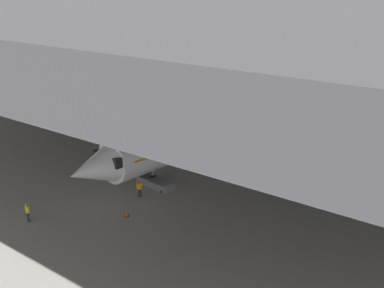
{
  "coord_description": "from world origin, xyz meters",
  "views": [
    {
      "loc": [
        27.39,
        -39.59,
        18.78
      ],
      "look_at": [
        0.4,
        -3.25,
        2.64
      ],
      "focal_mm": 43.49,
      "sensor_mm": 36.0,
      "label": 1
    }
  ],
  "objects_px": {
    "baggage_tug": "(318,139)",
    "crew_worker_by_stairs": "(139,188)",
    "airplane_distant": "(222,69)",
    "traffic_cone_orange": "(126,213)",
    "boarding_stairs": "(156,179)",
    "airplane_main": "(223,125)",
    "crew_worker_near_nose": "(27,211)"
  },
  "relations": [
    {
      "from": "crew_worker_by_stairs",
      "to": "baggage_tug",
      "type": "bearing_deg",
      "value": 73.12
    },
    {
      "from": "airplane_main",
      "to": "crew_worker_by_stairs",
      "type": "height_order",
      "value": "airplane_main"
    },
    {
      "from": "baggage_tug",
      "to": "crew_worker_near_nose",
      "type": "bearing_deg",
      "value": -109.45
    },
    {
      "from": "airplane_main",
      "to": "crew_worker_near_nose",
      "type": "bearing_deg",
      "value": -101.41
    },
    {
      "from": "boarding_stairs",
      "to": "crew_worker_by_stairs",
      "type": "bearing_deg",
      "value": -82.1
    },
    {
      "from": "boarding_stairs",
      "to": "airplane_distant",
      "type": "bearing_deg",
      "value": 114.93
    },
    {
      "from": "airplane_distant",
      "to": "traffic_cone_orange",
      "type": "xyz_separation_m",
      "value": [
        20.39,
        -45.68,
        -3.07
      ]
    },
    {
      "from": "traffic_cone_orange",
      "to": "crew_worker_by_stairs",
      "type": "bearing_deg",
      "value": 115.35
    },
    {
      "from": "crew_worker_near_nose",
      "to": "traffic_cone_orange",
      "type": "distance_m",
      "value": 8.0
    },
    {
      "from": "crew_worker_by_stairs",
      "to": "airplane_distant",
      "type": "bearing_deg",
      "value": 113.94
    },
    {
      "from": "airplane_main",
      "to": "crew_worker_by_stairs",
      "type": "distance_m",
      "value": 13.64
    },
    {
      "from": "airplane_main",
      "to": "baggage_tug",
      "type": "distance_m",
      "value": 12.98
    },
    {
      "from": "traffic_cone_orange",
      "to": "baggage_tug",
      "type": "bearing_deg",
      "value": 78.28
    },
    {
      "from": "airplane_main",
      "to": "crew_worker_near_nose",
      "type": "distance_m",
      "value": 22.74
    },
    {
      "from": "baggage_tug",
      "to": "crew_worker_by_stairs",
      "type": "bearing_deg",
      "value": -106.88
    },
    {
      "from": "crew_worker_near_nose",
      "to": "traffic_cone_orange",
      "type": "bearing_deg",
      "value": 42.63
    },
    {
      "from": "airplane_distant",
      "to": "traffic_cone_orange",
      "type": "bearing_deg",
      "value": -65.95
    },
    {
      "from": "boarding_stairs",
      "to": "traffic_cone_orange",
      "type": "bearing_deg",
      "value": -72.02
    },
    {
      "from": "boarding_stairs",
      "to": "traffic_cone_orange",
      "type": "height_order",
      "value": "boarding_stairs"
    },
    {
      "from": "boarding_stairs",
      "to": "airplane_distant",
      "type": "xyz_separation_m",
      "value": [
        -18.42,
        39.62,
        2.62
      ]
    },
    {
      "from": "airplane_main",
      "to": "airplane_distant",
      "type": "relative_size",
      "value": 1.13
    },
    {
      "from": "boarding_stairs",
      "to": "baggage_tug",
      "type": "xyz_separation_m",
      "value": [
        7.61,
        21.15,
        -0.21
      ]
    },
    {
      "from": "crew_worker_near_nose",
      "to": "airplane_main",
      "type": "bearing_deg",
      "value": 78.59
    },
    {
      "from": "airplane_distant",
      "to": "traffic_cone_orange",
      "type": "relative_size",
      "value": 56.9
    },
    {
      "from": "airplane_main",
      "to": "baggage_tug",
      "type": "relative_size",
      "value": 16.56
    },
    {
      "from": "crew_worker_near_nose",
      "to": "baggage_tug",
      "type": "relative_size",
      "value": 0.71
    },
    {
      "from": "airplane_main",
      "to": "boarding_stairs",
      "type": "height_order",
      "value": "airplane_main"
    },
    {
      "from": "traffic_cone_orange",
      "to": "baggage_tug",
      "type": "xyz_separation_m",
      "value": [
        5.65,
        27.21,
        0.23
      ]
    },
    {
      "from": "traffic_cone_orange",
      "to": "baggage_tug",
      "type": "distance_m",
      "value": 27.79
    },
    {
      "from": "crew_worker_near_nose",
      "to": "airplane_distant",
      "type": "distance_m",
      "value": 53.16
    },
    {
      "from": "airplane_main",
      "to": "baggage_tug",
      "type": "bearing_deg",
      "value": 56.05
    },
    {
      "from": "boarding_stairs",
      "to": "airplane_distant",
      "type": "distance_m",
      "value": 43.77
    }
  ]
}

